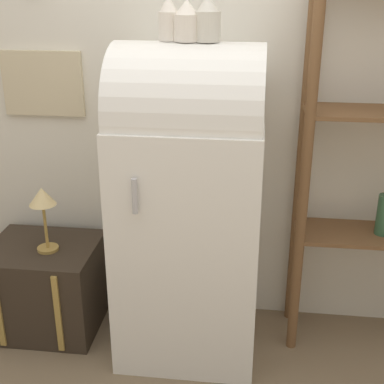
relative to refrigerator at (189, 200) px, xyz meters
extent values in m
plane|color=#7A664C|center=(0.00, -0.23, -0.81)|extent=(12.00, 12.00, 0.00)
cube|color=silver|center=(0.00, 0.34, 0.54)|extent=(7.00, 0.05, 2.70)
cube|color=#C6B793|center=(-0.80, 0.31, 0.48)|extent=(0.43, 0.02, 0.33)
cube|color=white|center=(0.00, 0.00, -0.20)|extent=(0.67, 0.64, 1.21)
cylinder|color=white|center=(0.00, 0.00, 0.44)|extent=(0.66, 0.61, 0.61)
cylinder|color=#B7B7BC|center=(-0.19, -0.34, 0.15)|extent=(0.02, 0.02, 0.15)
cube|color=#33281E|center=(-0.79, 0.04, -0.57)|extent=(0.57, 0.48, 0.48)
cube|color=#AD8942|center=(-0.64, -0.21, -0.57)|extent=(0.03, 0.01, 0.44)
cylinder|color=brown|center=(0.54, 0.01, 0.12)|extent=(0.05, 0.05, 1.86)
cylinder|color=brown|center=(0.54, 0.27, 0.12)|extent=(0.05, 0.05, 1.86)
cube|color=brown|center=(0.87, 0.14, -0.20)|extent=(0.71, 0.29, 0.02)
cube|color=brown|center=(0.87, 0.14, 0.42)|extent=(0.71, 0.29, 0.02)
cylinder|color=silver|center=(-0.09, 0.01, 0.80)|extent=(0.09, 0.09, 0.12)
cone|color=silver|center=(-0.09, 0.01, 0.89)|extent=(0.08, 0.08, 0.06)
cylinder|color=silver|center=(-0.01, 0.00, 0.79)|extent=(0.12, 0.12, 0.11)
cone|color=silver|center=(-0.01, 0.00, 0.88)|extent=(0.10, 0.10, 0.06)
cylinder|color=beige|center=(0.08, 0.00, 0.80)|extent=(0.11, 0.11, 0.12)
cone|color=beige|center=(0.08, 0.00, 0.90)|extent=(0.09, 0.09, 0.07)
cylinder|color=#AD8942|center=(-0.74, 0.01, -0.32)|extent=(0.11, 0.11, 0.02)
cylinder|color=#AD8942|center=(-0.74, 0.01, -0.19)|extent=(0.02, 0.02, 0.24)
cone|color=#DBC184|center=(-0.74, 0.01, -0.02)|extent=(0.14, 0.14, 0.09)
camera|label=1|loc=(0.30, -2.34, 1.01)|focal=50.00mm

